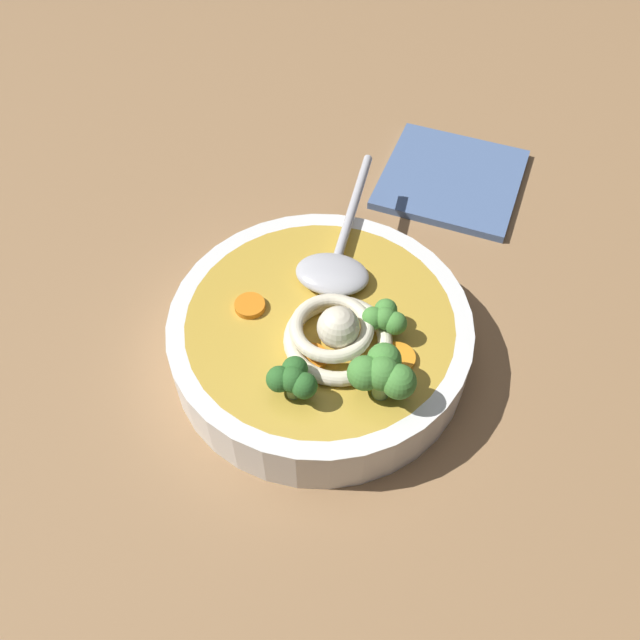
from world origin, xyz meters
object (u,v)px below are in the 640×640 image
(soup_bowl, at_px, (320,337))
(soup_spoon, at_px, (336,262))
(folded_napkin, at_px, (451,179))
(noodle_pile, at_px, (336,334))

(soup_bowl, bearing_deg, soup_spoon, -95.67)
(soup_bowl, bearing_deg, folded_napkin, -113.95)
(folded_napkin, bearing_deg, noodle_pile, 70.73)
(noodle_pile, bearing_deg, folded_napkin, -109.27)
(noodle_pile, distance_m, folded_napkin, 0.27)
(noodle_pile, bearing_deg, soup_bowl, -52.72)
(soup_bowl, xyz_separation_m, noodle_pile, (-0.02, 0.02, 0.03))
(soup_spoon, height_order, folded_napkin, soup_spoon)
(soup_bowl, xyz_separation_m, folded_napkin, (-0.10, -0.23, -0.02))
(soup_bowl, distance_m, noodle_pile, 0.04)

